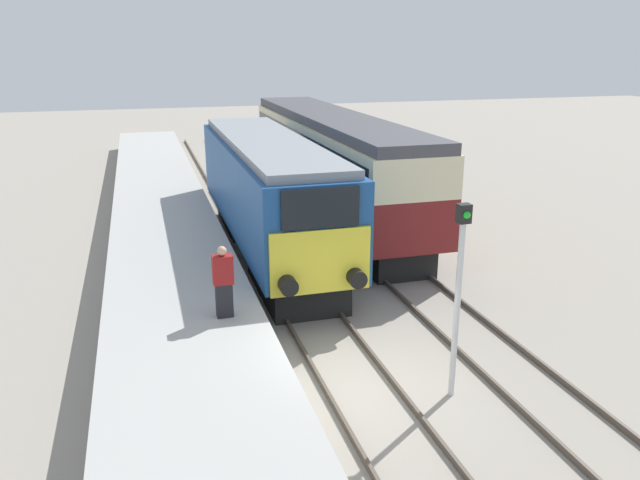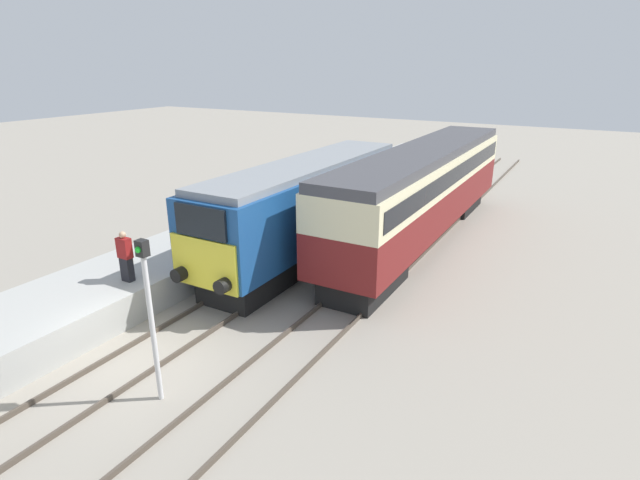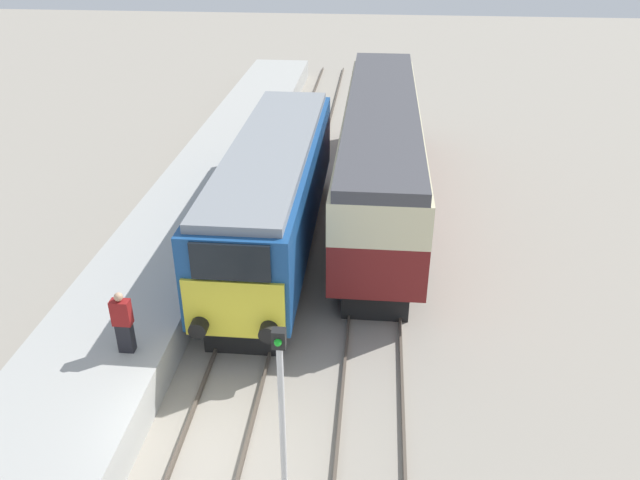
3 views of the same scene
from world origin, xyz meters
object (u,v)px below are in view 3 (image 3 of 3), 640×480
at_px(locomotive, 273,194).
at_px(person_on_platform, 123,323).
at_px(passenger_carriage, 381,145).
at_px(signal_post, 281,401).

height_order(locomotive, person_on_platform, locomotive).
height_order(passenger_carriage, signal_post, passenger_carriage).
xyz_separation_m(passenger_carriage, signal_post, (-1.70, -13.61, -0.13)).
bearing_deg(person_on_platform, passenger_carriage, 61.78).
height_order(locomotive, passenger_carriage, passenger_carriage).
distance_m(locomotive, signal_post, 9.77).
height_order(person_on_platform, signal_post, signal_post).
distance_m(locomotive, passenger_carriage, 5.26).
height_order(locomotive, signal_post, signal_post).
relative_size(locomotive, signal_post, 3.16).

